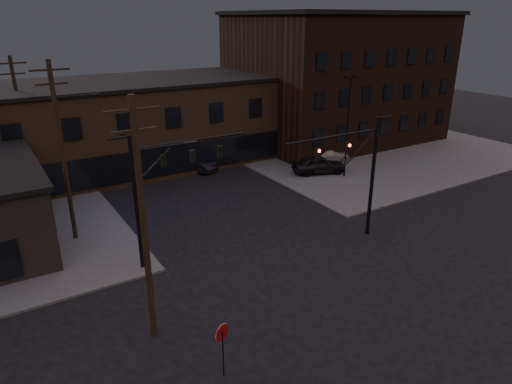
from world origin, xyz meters
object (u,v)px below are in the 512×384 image
(traffic_signal_far, at_px, (157,184))
(traffic_signal_near, at_px, (361,167))
(stop_sign, at_px, (222,338))
(car_crossing, at_px, (194,162))
(parked_car_lot_b, at_px, (328,155))
(parked_car_lot_a, at_px, (319,164))

(traffic_signal_far, bearing_deg, traffic_signal_near, -16.17)
(stop_sign, xyz_separation_m, car_crossing, (10.36, 25.33, -1.07))
(traffic_signal_far, distance_m, parked_car_lot_b, 24.26)
(traffic_signal_far, bearing_deg, parked_car_lot_b, 25.82)
(traffic_signal_far, bearing_deg, car_crossing, 59.39)
(stop_sign, relative_size, parked_car_lot_a, 0.51)
(traffic_signal_far, distance_m, parked_car_lot_a, 20.39)
(parked_car_lot_a, bearing_deg, traffic_signal_far, 134.24)
(parked_car_lot_b, height_order, car_crossing, car_crossing)
(parked_car_lot_a, height_order, car_crossing, parked_car_lot_a)
(stop_sign, relative_size, car_crossing, 0.53)
(traffic_signal_far, bearing_deg, parked_car_lot_a, 23.48)
(traffic_signal_far, height_order, parked_car_lot_a, traffic_signal_far)
(traffic_signal_far, xyz_separation_m, parked_car_lot_a, (18.34, 7.97, -4.03))
(traffic_signal_near, bearing_deg, parked_car_lot_b, 55.84)
(stop_sign, relative_size, parked_car_lot_b, 0.56)
(parked_car_lot_b, bearing_deg, traffic_signal_near, 161.06)
(stop_sign, bearing_deg, parked_car_lot_b, 41.82)
(parked_car_lot_a, xyz_separation_m, parked_car_lot_b, (3.17, 2.44, -0.19))
(parked_car_lot_b, bearing_deg, parked_car_lot_a, 142.79)
(traffic_signal_near, bearing_deg, stop_sign, -154.10)
(traffic_signal_far, relative_size, parked_car_lot_a, 1.63)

